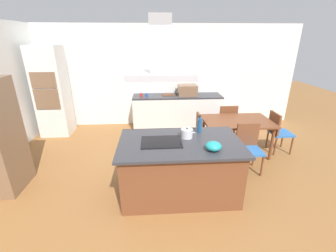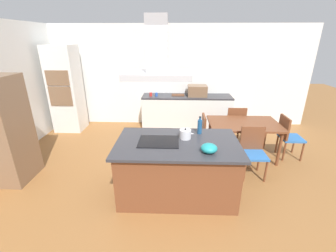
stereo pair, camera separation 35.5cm
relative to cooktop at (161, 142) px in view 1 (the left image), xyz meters
name	(u,v)px [view 1 (the left image)]	position (x,y,z in m)	size (l,w,h in m)	color
ground	(172,149)	(0.28, 1.50, -0.91)	(16.00, 16.00, 0.00)	#936033
wall_back	(167,77)	(0.28, 3.25, 0.44)	(7.20, 0.10, 2.70)	white
kitchen_island	(180,167)	(0.28, 0.00, -0.45)	(1.85, 1.11, 0.90)	brown
cooktop	(161,142)	(0.00, 0.00, 0.00)	(0.60, 0.44, 0.01)	black
tea_kettle	(187,133)	(0.40, 0.15, 0.07)	(0.23, 0.18, 0.17)	silver
olive_oil_bottle	(200,125)	(0.64, 0.34, 0.12)	(0.07, 0.07, 0.29)	navy
mixing_bowl	(213,146)	(0.71, -0.30, 0.06)	(0.22, 0.22, 0.12)	teal
back_counter	(177,111)	(0.54, 2.88, -0.46)	(2.39, 0.62, 0.90)	silver
countertop_microwave	(187,90)	(0.81, 2.88, 0.13)	(0.50, 0.38, 0.28)	brown
coffee_mug_red	(141,95)	(-0.42, 2.83, 0.04)	(0.08, 0.08, 0.09)	red
coffee_mug_blue	(147,95)	(-0.27, 2.81, 0.04)	(0.08, 0.08, 0.09)	#2D56B2
cutting_board	(168,95)	(0.31, 2.93, 0.00)	(0.34, 0.24, 0.02)	#59331E
wall_oven_stack	(52,92)	(-2.62, 2.65, 0.20)	(0.70, 0.66, 2.20)	silver
dining_table	(237,124)	(1.64, 1.27, -0.24)	(1.40, 0.90, 0.75)	brown
chair_at_left_end	(193,132)	(0.72, 1.27, -0.40)	(0.42, 0.42, 0.89)	#2D6BB7
chair_at_right_end	(278,130)	(2.55, 1.27, -0.40)	(0.42, 0.42, 0.89)	#2D6BB7
chair_facing_back_wall	(226,120)	(1.64, 1.93, -0.40)	(0.42, 0.42, 0.89)	#2D6BB7
chair_facing_island	(249,145)	(1.64, 0.60, -0.40)	(0.42, 0.42, 0.89)	#2D6BB7
range_hood	(160,59)	(0.00, 0.00, 1.20)	(0.90, 0.55, 0.78)	#ADADB2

